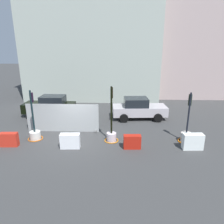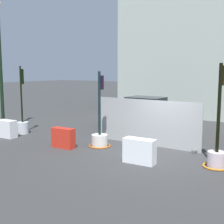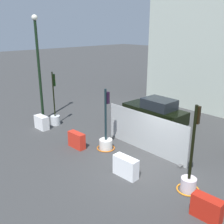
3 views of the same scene
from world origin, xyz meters
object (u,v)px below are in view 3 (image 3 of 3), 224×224
at_px(traffic_light_0, 55,116).
at_px(construction_barrier_2, 126,167).
at_px(construction_barrier_1, 77,140).
at_px(street_lamp_post, 38,62).
at_px(traffic_light_1, 106,139).
at_px(construction_barrier_3, 207,208).
at_px(car_black_sedan, 155,112).
at_px(construction_barrier_0, 42,122).
at_px(traffic_light_2, 189,177).

bearing_deg(traffic_light_0, construction_barrier_2, -8.31).
relative_size(construction_barrier_1, street_lamp_post, 0.15).
xyz_separation_m(construction_barrier_2, street_lamp_post, (-8.61, 0.95, 3.40)).
bearing_deg(traffic_light_1, construction_barrier_3, -9.66).
xyz_separation_m(car_black_sedan, street_lamp_post, (-5.63, -4.77, 2.98)).
height_order(construction_barrier_0, car_black_sedan, car_black_sedan).
distance_m(construction_barrier_2, car_black_sedan, 6.46).
height_order(traffic_light_1, car_black_sedan, traffic_light_1).
height_order(traffic_light_2, construction_barrier_1, traffic_light_2).
relative_size(traffic_light_1, construction_barrier_0, 3.18).
bearing_deg(traffic_light_2, construction_barrier_1, -171.15).
bearing_deg(construction_barrier_3, traffic_light_0, 174.91).
xyz_separation_m(construction_barrier_2, construction_barrier_3, (3.55, 0.10, -0.03)).
distance_m(construction_barrier_3, car_black_sedan, 8.63).
relative_size(construction_barrier_2, street_lamp_post, 0.17).
xyz_separation_m(traffic_light_1, car_black_sedan, (-0.48, 4.60, 0.34)).
relative_size(traffic_light_0, construction_barrier_2, 2.99).
xyz_separation_m(construction_barrier_0, car_black_sedan, (4.20, 5.65, 0.44)).
xyz_separation_m(construction_barrier_1, construction_barrier_2, (3.61, -0.11, 0.02)).
bearing_deg(construction_barrier_2, traffic_light_2, 23.89).
bearing_deg(car_black_sedan, construction_barrier_1, -96.45).
distance_m(traffic_light_1, car_black_sedan, 4.63).
relative_size(construction_barrier_2, construction_barrier_3, 1.13).
distance_m(traffic_light_0, traffic_light_1, 4.74).
bearing_deg(construction_barrier_1, construction_barrier_0, -179.39).
relative_size(traffic_light_1, car_black_sedan, 0.74).
distance_m(traffic_light_0, car_black_sedan, 6.32).
distance_m(traffic_light_1, construction_barrier_3, 6.13).
xyz_separation_m(traffic_light_0, construction_barrier_0, (0.05, -0.99, -0.18)).
relative_size(traffic_light_1, construction_barrier_2, 2.77).
bearing_deg(construction_barrier_3, construction_barrier_2, -178.44).
bearing_deg(traffic_light_1, construction_barrier_0, -167.30).
relative_size(traffic_light_2, construction_barrier_3, 3.42).
xyz_separation_m(traffic_light_0, traffic_light_1, (4.74, 0.07, -0.09)).
xyz_separation_m(traffic_light_1, construction_barrier_2, (2.49, -1.12, -0.08)).
xyz_separation_m(traffic_light_1, traffic_light_2, (4.82, -0.09, 0.08)).
distance_m(traffic_light_1, traffic_light_2, 4.82).
relative_size(construction_barrier_0, construction_barrier_2, 0.87).
xyz_separation_m(construction_barrier_0, construction_barrier_2, (7.17, -0.07, 0.02)).
height_order(traffic_light_0, traffic_light_2, traffic_light_2).
height_order(traffic_light_0, street_lamp_post, street_lamp_post).
distance_m(traffic_light_2, street_lamp_post, 11.41).
bearing_deg(traffic_light_0, construction_barrier_3, -5.09).
distance_m(traffic_light_1, construction_barrier_1, 1.52).
bearing_deg(traffic_light_1, street_lamp_post, -178.34).
xyz_separation_m(construction_barrier_2, car_black_sedan, (-2.97, 5.72, 0.42)).
bearing_deg(construction_barrier_3, street_lamp_post, 176.00).
bearing_deg(car_black_sedan, construction_barrier_2, -62.52).
distance_m(construction_barrier_0, construction_barrier_2, 7.18).
bearing_deg(traffic_light_2, construction_barrier_0, -174.22).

